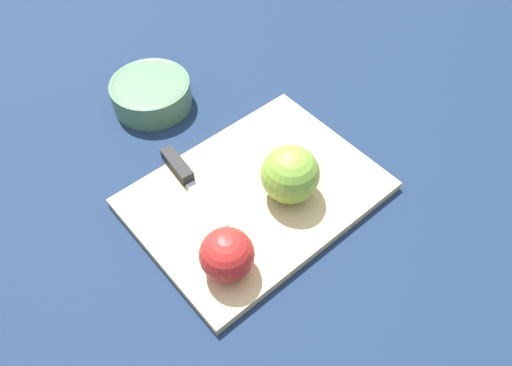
{
  "coord_description": "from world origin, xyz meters",
  "views": [
    {
      "loc": [
        0.32,
        0.34,
        0.62
      ],
      "look_at": [
        0.0,
        0.0,
        0.03
      ],
      "focal_mm": 35.0,
      "sensor_mm": 36.0,
      "label": 1
    }
  ],
  "objects_px": {
    "apple_half_right": "(227,255)",
    "knife": "(181,170)",
    "apple_half_left": "(290,174)",
    "bowl": "(151,92)"
  },
  "relations": [
    {
      "from": "knife",
      "to": "apple_half_right",
      "type": "bearing_deg",
      "value": -9.91
    },
    {
      "from": "apple_half_right",
      "to": "knife",
      "type": "bearing_deg",
      "value": -7.38
    },
    {
      "from": "apple_half_left",
      "to": "knife",
      "type": "height_order",
      "value": "apple_half_left"
    },
    {
      "from": "apple_half_left",
      "to": "apple_half_right",
      "type": "xyz_separation_m",
      "value": [
        0.15,
        0.03,
        -0.01
      ]
    },
    {
      "from": "apple_half_right",
      "to": "bowl",
      "type": "xyz_separation_m",
      "value": [
        -0.13,
        -0.35,
        -0.02
      ]
    },
    {
      "from": "knife",
      "to": "bowl",
      "type": "distance_m",
      "value": 0.19
    },
    {
      "from": "knife",
      "to": "bowl",
      "type": "bearing_deg",
      "value": 166.17
    },
    {
      "from": "apple_half_left",
      "to": "knife",
      "type": "distance_m",
      "value": 0.17
    },
    {
      "from": "apple_half_right",
      "to": "bowl",
      "type": "height_order",
      "value": "apple_half_right"
    },
    {
      "from": "apple_half_left",
      "to": "bowl",
      "type": "height_order",
      "value": "apple_half_left"
    }
  ]
}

